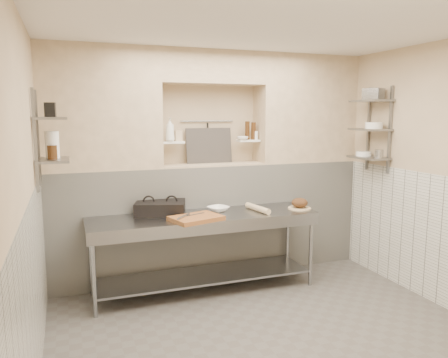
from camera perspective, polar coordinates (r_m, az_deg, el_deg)
name	(u,v)px	position (r m, az deg, el deg)	size (l,w,h in m)	color
floor	(270,339)	(4.38, 6.08, -20.07)	(4.00, 3.90, 0.10)	#4F4A46
ceiling	(276,17)	(3.93, 6.78, 20.32)	(4.00, 3.90, 0.10)	silver
wall_left	(20,202)	(3.52, -25.10, -2.78)	(0.10, 3.90, 2.80)	#C8AD8A
wall_back	(206,163)	(5.75, -2.43, 2.08)	(4.00, 0.10, 2.80)	#C8AD8A
backwall_lower	(212,219)	(5.63, -1.62, -5.28)	(4.00, 0.40, 1.40)	silver
alcove_sill	(211,164)	(5.51, -1.65, 1.91)	(1.30, 0.40, 0.02)	#C8AD8A
backwall_pillar_left	(101,109)	(5.21, -15.83, 8.83)	(1.35, 0.40, 1.40)	#C8AD8A
backwall_pillar_right	(305,109)	(6.02, 10.54, 8.92)	(1.35, 0.40, 1.40)	#C8AD8A
backwall_header	(211,68)	(5.50, -1.70, 14.33)	(1.30, 0.40, 0.40)	#C8AD8A
wainscot_left	(35,292)	(3.71, -23.46, -13.41)	(0.02, 3.90, 1.40)	silver
wainscot_right	(440,241)	(5.23, 26.41, -7.26)	(0.02, 3.90, 1.40)	silver
alcove_shelf_left	(172,142)	(5.35, -6.78, 4.78)	(0.28, 0.16, 0.03)	white
alcove_shelf_right	(248,141)	(5.66, 3.17, 5.03)	(0.28, 0.16, 0.03)	white
utensil_rail	(207,121)	(5.63, -2.22, 7.56)	(0.02, 0.02, 0.70)	gray
hanging_steel	(208,135)	(5.62, -2.15, 5.83)	(0.02, 0.02, 0.30)	black
splash_panel	(209,146)	(5.58, -1.98, 4.37)	(0.60, 0.02, 0.45)	#383330
shelf_rail_left_a	(38,138)	(4.71, -23.16, 4.89)	(0.03, 0.03, 0.95)	slate
shelf_rail_left_b	(35,141)	(4.31, -23.45, 4.61)	(0.03, 0.03, 0.95)	slate
wall_shelf_left_lower	(53,160)	(4.52, -21.44, 2.32)	(0.30, 0.50, 0.03)	slate
wall_shelf_left_upper	(51,118)	(4.50, -21.72, 7.39)	(0.30, 0.50, 0.03)	slate
shelf_rail_right_a	(368,129)	(5.97, 18.35, 6.24)	(0.03, 0.03, 1.05)	slate
shelf_rail_right_b	(390,130)	(5.66, 20.85, 6.01)	(0.03, 0.03, 1.05)	slate
wall_shelf_right_lower	(369,158)	(5.75, 18.35, 2.67)	(0.30, 0.50, 0.03)	slate
wall_shelf_right_mid	(370,129)	(5.73, 18.52, 6.15)	(0.30, 0.50, 0.03)	slate
wall_shelf_right_upper	(371,101)	(5.73, 18.68, 9.65)	(0.30, 0.50, 0.03)	slate
prep_table	(204,237)	(5.04, -2.59, -7.60)	(2.60, 0.70, 0.90)	gray
panini_press	(160,208)	(5.06, -8.31, -3.75)	(0.65, 0.55, 0.15)	black
cutting_board	(196,218)	(4.74, -3.65, -5.14)	(0.53, 0.37, 0.05)	brown
knife_blade	(195,214)	(4.81, -3.78, -4.65)	(0.25, 0.03, 0.01)	gray
tongs	(184,216)	(4.69, -5.29, -4.89)	(0.02, 0.02, 0.26)	gray
mixing_bowl	(218,209)	(5.17, -0.75, -3.92)	(0.24, 0.24, 0.06)	white
rolling_pin	(258,208)	(5.19, 4.42, -3.84)	(0.07, 0.07, 0.45)	#CFBA85
bread_board	(299,208)	(5.39, 9.83, -3.77)	(0.28, 0.28, 0.02)	#CFBA85
bread_loaf	(300,203)	(5.37, 9.85, -3.07)	(0.20, 0.20, 0.12)	#4C2D19
bottle_soap	(170,130)	(5.29, -7.09, 6.41)	(0.11, 0.11, 0.28)	white
jar_alcove	(178,136)	(5.40, -6.01, 5.64)	(0.08, 0.08, 0.13)	#C8AD8A
bowl_alcove	(243,138)	(5.58, 2.45, 5.35)	(0.15, 0.15, 0.05)	white
condiment_a	(253,131)	(5.67, 3.87, 6.28)	(0.06, 0.06, 0.22)	#371F0C
condiment_b	(247,130)	(5.68, 3.06, 6.35)	(0.06, 0.06, 0.23)	#371F0C
condiment_c	(256,135)	(5.68, 4.14, 5.71)	(0.06, 0.06, 0.11)	white
jug_left	(52,145)	(4.58, -21.52, 4.18)	(0.13, 0.13, 0.26)	white
jar_left	(52,152)	(4.47, -21.51, 3.27)	(0.09, 0.09, 0.13)	#371F0C
box_left_upper	(50,110)	(4.54, -21.76, 8.41)	(0.10, 0.10, 0.14)	black
bowl_right	(364,154)	(5.83, 17.78, 3.17)	(0.19, 0.19, 0.06)	white
canister_right	(379,154)	(5.60, 19.58, 3.12)	(0.10, 0.10, 0.10)	gray
bowl_right_mid	(374,125)	(5.67, 19.00, 6.63)	(0.21, 0.21, 0.08)	white
basket_right	(373,94)	(5.71, 18.94, 10.45)	(0.17, 0.21, 0.14)	gray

